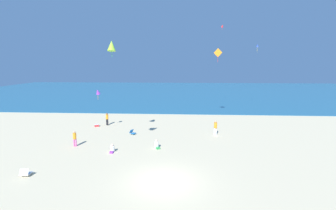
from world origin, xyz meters
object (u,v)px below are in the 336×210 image
Objects in this scene: person_0 at (157,145)px; kite_red at (222,26)px; person_1 at (215,127)px; person_3 at (112,149)px; cooler_box at (97,125)px; kite_purple at (98,92)px; person_4 at (107,118)px; beach_chair_mid_beach at (132,132)px; beach_chair_far_right at (26,173)px; kite_orange at (218,53)px; person_2 at (75,138)px; kite_lime at (112,46)px; kite_blue at (257,46)px.

kite_red reaches higher than person_0.
person_1 is 2.14× the size of person_3.
cooler_box is 4.86m from kite_purple.
person_4 is at bearing -142.65° from kite_red.
beach_chair_mid_beach is 5.96m from kite_purple.
kite_orange is (15.35, 17.46, 8.77)m from beach_chair_far_right.
person_0 is 25.40m from kite_red.
kite_lime is at bearing 96.65° from person_2.
cooler_box is at bearing -163.11° from kite_orange.
kite_blue is 27.27m from kite_purple.
kite_orange is (6.96, 11.59, 8.70)m from person_0.
person_3 is at bearing -67.84° from beach_chair_mid_beach.
person_1 reaches higher than beach_chair_mid_beach.
person_4 is at bearing -9.37° from beach_chair_far_right.
person_1 reaches higher than person_0.
person_3 is at bearing -120.84° from kite_red.
person_0 is at bearing -66.55° from person_1.
person_2 is 1.23× the size of kite_purple.
kite_lime is at bearing 50.30° from person_4.
person_1 is 20.26m from kite_red.
person_0 is 0.50× the size of person_1.
person_1 is 11.09m from person_3.
person_0 reaches higher than beach_chair_mid_beach.
beach_chair_mid_beach is at bearing -137.43° from kite_blue.
person_0 is 0.54× the size of kite_lime.
person_0 is 16.08m from kite_orange.
person_3 is (-3.76, -1.20, -0.02)m from person_0.
kite_purple is at bearing -165.85° from beach_chair_mid_beach.
beach_chair_far_right is 0.44× the size of person_1.
kite_lime reaches higher than beach_chair_far_right.
kite_blue is at bearing 5.91° from kite_red.
person_3 reaches higher than beach_chair_mid_beach.
kite_blue reaches higher than kite_orange.
cooler_box is at bearing 118.84° from kite_purple.
beach_chair_mid_beach is 0.42× the size of kite_orange.
person_4 is 1.05× the size of kite_lime.
person_2 is (-13.50, -4.23, -0.08)m from person_1.
person_3 is 0.42× the size of kite_orange.
person_3 is 9.21m from kite_lime.
person_3 is 0.48× the size of person_4.
person_4 is (0.59, 7.70, 0.06)m from person_2.
person_2 is (0.77, 5.89, 0.62)m from beach_chair_far_right.
person_2 is 9.09m from kite_lime.
cooler_box is 0.38× the size of person_1.
kite_orange is at bearing 116.98° from person_2.
beach_chair_far_right is at bearing -96.71° from kite_purple.
kite_lime reaches higher than kite_orange.
beach_chair_mid_beach is 5.43m from person_4.
kite_red is (12.90, 18.61, 4.47)m from kite_lime.
kite_orange reaches higher than cooler_box.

